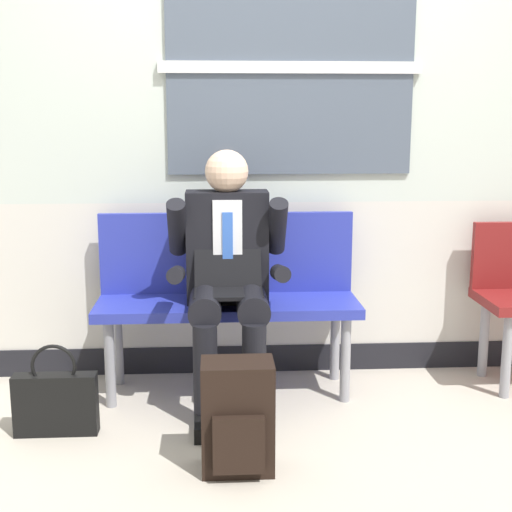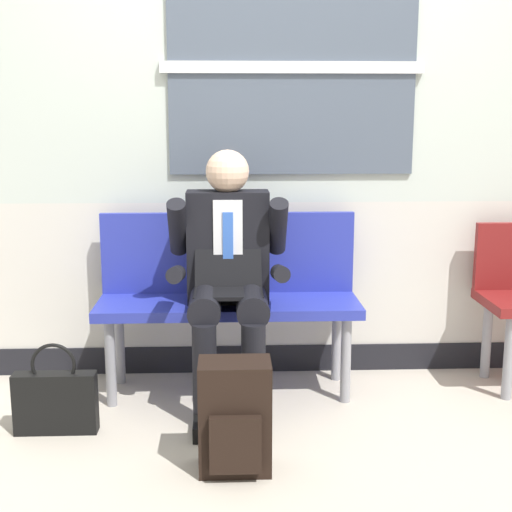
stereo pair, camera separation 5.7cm
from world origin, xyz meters
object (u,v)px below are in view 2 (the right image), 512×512
(backpack, at_px, (235,418))
(handbag, at_px, (55,400))
(bench_with_person, at_px, (228,287))
(person_seated, at_px, (228,272))

(backpack, height_order, handbag, backpack)
(bench_with_person, distance_m, backpack, 0.94)
(handbag, bearing_deg, person_seated, 22.08)
(bench_with_person, xyz_separation_m, person_seated, (-0.00, -0.20, 0.12))
(backpack, bearing_deg, person_seated, 91.76)
(person_seated, bearing_deg, handbag, -157.92)
(person_seated, xyz_separation_m, backpack, (0.02, -0.69, -0.44))
(bench_with_person, relative_size, person_seated, 1.06)
(person_seated, relative_size, backpack, 2.72)
(person_seated, bearing_deg, backpack, -88.24)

